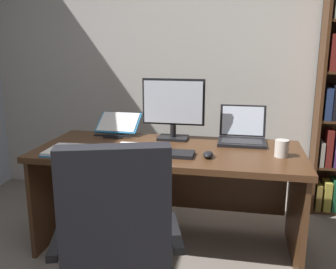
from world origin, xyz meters
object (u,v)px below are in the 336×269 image
object	(u,v)px
laptop	(242,135)
notepad	(127,146)
desk	(171,171)
pen	(130,145)
keyboard	(161,153)
reading_stand_with_book	(118,124)
computer_mouse	(208,155)
office_chair	(118,259)
coffee_mug	(282,148)
open_binder	(81,151)
monitor	(173,109)

from	to	relation	value
laptop	notepad	world-z (taller)	laptop
desk	pen	xyz separation A→B (m)	(-0.27, -0.10, 0.20)
keyboard	reading_stand_with_book	bearing A→B (deg)	132.84
computer_mouse	desk	bearing A→B (deg)	139.66
reading_stand_with_book	notepad	bearing A→B (deg)	-62.78
laptop	reading_stand_with_book	size ratio (longest dim) A/B	1.02
office_chair	computer_mouse	world-z (taller)	office_chair
computer_mouse	reading_stand_with_book	size ratio (longest dim) A/B	0.32
desk	coffee_mug	size ratio (longest dim) A/B	16.51
office_chair	pen	distance (m)	0.96
office_chair	coffee_mug	bearing A→B (deg)	29.43
reading_stand_with_book	coffee_mug	world-z (taller)	reading_stand_with_book
desk	open_binder	distance (m)	0.65
monitor	keyboard	world-z (taller)	monitor
desk	laptop	xyz separation A→B (m)	(0.49, 0.19, 0.24)
monitor	open_binder	world-z (taller)	monitor
open_binder	pen	bearing A→B (deg)	31.61
laptop	pen	distance (m)	0.81
notepad	pen	distance (m)	0.02
pen	open_binder	bearing A→B (deg)	-146.44
office_chair	keyboard	world-z (taller)	office_chair
keyboard	open_binder	distance (m)	0.53
office_chair	reading_stand_with_book	xyz separation A→B (m)	(-0.40, 1.24, 0.37)
keyboard	open_binder	bearing A→B (deg)	-174.62
keyboard	laptop	bearing A→B (deg)	40.35
keyboard	pen	distance (m)	0.29
reading_stand_with_book	pen	distance (m)	0.41
coffee_mug	desk	bearing A→B (deg)	170.03
desk	coffee_mug	world-z (taller)	coffee_mug
computer_mouse	open_binder	world-z (taller)	computer_mouse
open_binder	laptop	bearing A→B (deg)	22.89
monitor	laptop	size ratio (longest dim) A/B	1.38
computer_mouse	open_binder	bearing A→B (deg)	-176.56
laptop	computer_mouse	distance (m)	0.48
monitor	pen	size ratio (longest dim) A/B	3.31
reading_stand_with_book	coffee_mug	bearing A→B (deg)	-17.45
coffee_mug	reading_stand_with_book	bearing A→B (deg)	162.55
laptop	pen	size ratio (longest dim) A/B	2.39
reading_stand_with_book	open_binder	bearing A→B (deg)	-98.10
laptop	coffee_mug	xyz separation A→B (m)	(0.25, -0.32, 0.00)
computer_mouse	reading_stand_with_book	world-z (taller)	reading_stand_with_book
desk	reading_stand_with_book	world-z (taller)	reading_stand_with_book
pen	keyboard	bearing A→B (deg)	-28.22
desk	laptop	size ratio (longest dim) A/B	5.36
computer_mouse	pen	world-z (taller)	computer_mouse
desk	monitor	size ratio (longest dim) A/B	3.88
office_chair	laptop	bearing A→B (deg)	47.22
reading_stand_with_book	laptop	bearing A→B (deg)	-3.54
monitor	laptop	bearing A→B (deg)	0.74
office_chair	keyboard	bearing A→B (deg)	68.66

